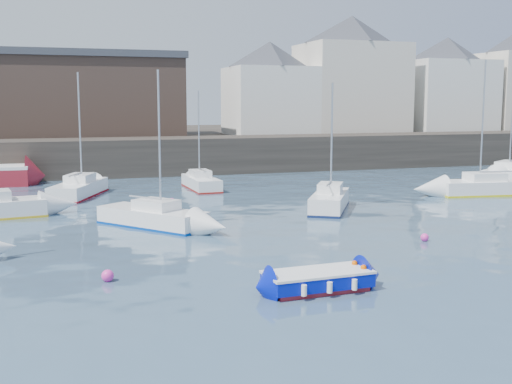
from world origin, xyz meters
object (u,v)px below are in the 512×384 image
object	(u,v)px
buoy_mid	(424,241)
sailboat_d	(488,187)
sailboat_c	(330,200)
sailboat_f	(201,182)
blue_dinghy	(318,280)
buoy_far	(172,205)
sailboat_h	(79,188)
buoy_near	(108,281)
sailboat_g	(512,173)
sailboat_b	(153,217)

from	to	relation	value
buoy_mid	sailboat_d	bearing A→B (deg)	42.97
sailboat_c	sailboat_f	size ratio (longest dim) A/B	1.04
blue_dinghy	buoy_far	bearing A→B (deg)	93.87
sailboat_c	sailboat_h	distance (m)	16.26
sailboat_d	sailboat_f	bearing A→B (deg)	153.85
blue_dinghy	sailboat_f	distance (m)	24.81
buoy_near	buoy_far	world-z (taller)	buoy_far
sailboat_d	buoy_mid	bearing A→B (deg)	-137.03
sailboat_g	sailboat_c	bearing A→B (deg)	-156.08
sailboat_d	blue_dinghy	bearing A→B (deg)	-139.53
blue_dinghy	buoy_mid	world-z (taller)	blue_dinghy
sailboat_h	sailboat_b	bearing A→B (deg)	-75.82
buoy_mid	sailboat_c	bearing A→B (deg)	93.60
sailboat_d	sailboat_f	world-z (taller)	sailboat_d
buoy_near	buoy_mid	bearing A→B (deg)	9.00
blue_dinghy	sailboat_f	size ratio (longest dim) A/B	0.52
sailboat_h	buoy_mid	distance (m)	22.88
buoy_near	sailboat_d	bearing A→B (deg)	27.30
buoy_near	buoy_far	xyz separation A→B (m)	(5.03, 15.28, 0.00)
blue_dinghy	sailboat_d	world-z (taller)	sailboat_d
sailboat_g	sailboat_f	bearing A→B (deg)	175.08
blue_dinghy	sailboat_b	world-z (taller)	sailboat_b
sailboat_b	blue_dinghy	bearing A→B (deg)	-74.80
sailboat_f	buoy_mid	distance (m)	20.11
blue_dinghy	buoy_mid	distance (m)	9.12
sailboat_b	sailboat_h	bearing A→B (deg)	104.18
sailboat_f	sailboat_g	world-z (taller)	sailboat_g
sailboat_g	buoy_near	size ratio (longest dim) A/B	22.00
sailboat_g	buoy_mid	world-z (taller)	sailboat_g
sailboat_c	buoy_near	xyz separation A→B (m)	(-13.09, -10.85, -0.54)
sailboat_g	buoy_mid	size ratio (longest dim) A/B	25.85
blue_dinghy	sailboat_d	size ratio (longest dim) A/B	0.41
sailboat_b	buoy_mid	bearing A→B (deg)	-32.84
sailboat_f	buoy_mid	size ratio (longest dim) A/B	18.84
blue_dinghy	sailboat_d	xyz separation A→B (m)	(19.12, 16.32, 0.16)
sailboat_c	buoy_mid	distance (m)	8.72
sailboat_h	buoy_mid	xyz separation A→B (m)	(13.60, -18.39, -0.51)
sailboat_b	buoy_near	bearing A→B (deg)	-108.01
sailboat_f	buoy_near	bearing A→B (deg)	-110.98
sailboat_h	buoy_mid	bearing A→B (deg)	-53.52
blue_dinghy	sailboat_b	bearing A→B (deg)	105.20
sailboat_c	sailboat_d	xyz separation A→B (m)	(12.31, 2.26, -0.01)
buoy_far	blue_dinghy	bearing A→B (deg)	-86.13
sailboat_g	sailboat_d	bearing A→B (deg)	-138.17
buoy_near	sailboat_c	bearing A→B (deg)	39.64
sailboat_g	sailboat_b	bearing A→B (deg)	-160.63
sailboat_d	buoy_near	xyz separation A→B (m)	(-25.40, -13.11, -0.52)
sailboat_b	sailboat_c	xyz separation A→B (m)	(10.15, 1.79, 0.05)
blue_dinghy	sailboat_c	distance (m)	15.62
sailboat_f	buoy_far	world-z (taller)	sailboat_f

